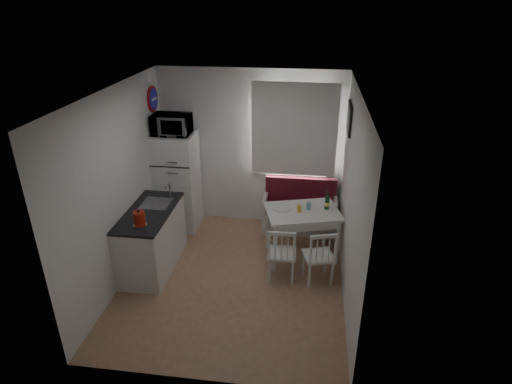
% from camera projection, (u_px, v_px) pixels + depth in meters
% --- Properties ---
extents(floor, '(3.00, 3.50, 0.02)m').
position_uv_depth(floor, '(234.00, 278.00, 5.99)').
color(floor, '#926D4E').
rests_on(floor, ground).
extents(ceiling, '(3.00, 3.50, 0.02)m').
position_uv_depth(ceiling, '(229.00, 92.00, 4.89)').
color(ceiling, white).
rests_on(ceiling, wall_back).
extents(wall_back, '(3.00, 0.02, 2.60)m').
position_uv_depth(wall_back, '(251.00, 149.00, 7.01)').
color(wall_back, white).
rests_on(wall_back, floor).
extents(wall_front, '(3.00, 0.02, 2.60)m').
position_uv_depth(wall_front, '(196.00, 277.00, 3.87)').
color(wall_front, white).
rests_on(wall_front, floor).
extents(wall_left, '(0.02, 3.50, 2.60)m').
position_uv_depth(wall_left, '(119.00, 188.00, 5.62)').
color(wall_left, white).
rests_on(wall_left, floor).
extents(wall_right, '(0.02, 3.50, 2.60)m').
position_uv_depth(wall_right, '(351.00, 202.00, 5.26)').
color(wall_right, white).
rests_on(wall_right, floor).
extents(window, '(1.22, 0.06, 1.47)m').
position_uv_depth(window, '(294.00, 132.00, 6.76)').
color(window, white).
rests_on(window, wall_back).
extents(curtain, '(1.35, 0.02, 1.50)m').
position_uv_depth(curtain, '(294.00, 130.00, 6.67)').
color(curtain, white).
rests_on(curtain, wall_back).
extents(kitchen_counter, '(0.62, 1.32, 1.16)m').
position_uv_depth(kitchen_counter, '(152.00, 239.00, 6.08)').
color(kitchen_counter, white).
rests_on(kitchen_counter, floor).
extents(wall_sign, '(0.03, 0.40, 0.40)m').
position_uv_depth(wall_sign, '(153.00, 99.00, 6.55)').
color(wall_sign, '#1B1FA5').
rests_on(wall_sign, wall_left).
extents(picture_frame, '(0.04, 0.52, 0.42)m').
position_uv_depth(picture_frame, '(349.00, 118.00, 5.93)').
color(picture_frame, black).
rests_on(picture_frame, wall_right).
extents(bench, '(1.22, 0.47, 0.87)m').
position_uv_depth(bench, '(299.00, 214.00, 7.12)').
color(bench, white).
rests_on(bench, floor).
extents(dining_table, '(1.20, 0.99, 0.78)m').
position_uv_depth(dining_table, '(302.00, 216.00, 6.20)').
color(dining_table, white).
rests_on(dining_table, floor).
extents(chair_left, '(0.40, 0.38, 0.44)m').
position_uv_depth(chair_left, '(281.00, 250.00, 5.72)').
color(chair_left, white).
rests_on(chair_left, floor).
extents(chair_right, '(0.48, 0.47, 0.44)m').
position_uv_depth(chair_right, '(319.00, 252.00, 5.66)').
color(chair_right, white).
rests_on(chair_right, floor).
extents(fridge, '(0.65, 0.65, 1.62)m').
position_uv_depth(fridge, '(177.00, 181.00, 7.04)').
color(fridge, white).
rests_on(fridge, floor).
extents(microwave, '(0.58, 0.39, 0.32)m').
position_uv_depth(microwave, '(171.00, 125.00, 6.59)').
color(microwave, white).
rests_on(microwave, fridge).
extents(kettle, '(0.17, 0.17, 0.23)m').
position_uv_depth(kettle, '(139.00, 219.00, 5.45)').
color(kettle, '#A21C0D').
rests_on(kettle, kitchen_counter).
extents(wine_bottle, '(0.07, 0.07, 0.28)m').
position_uv_depth(wine_bottle, '(327.00, 200.00, 6.15)').
color(wine_bottle, '#133B1E').
rests_on(wine_bottle, dining_table).
extents(drinking_glass_orange, '(0.06, 0.06, 0.10)m').
position_uv_depth(drinking_glass_orange, '(299.00, 209.00, 6.10)').
color(drinking_glass_orange, yellow).
rests_on(drinking_glass_orange, dining_table).
extents(drinking_glass_blue, '(0.06, 0.06, 0.11)m').
position_uv_depth(drinking_glass_blue, '(309.00, 206.00, 6.18)').
color(drinking_glass_blue, '#6EA9BB').
rests_on(drinking_glass_blue, dining_table).
extents(plate, '(0.26, 0.26, 0.02)m').
position_uv_depth(plate, '(282.00, 208.00, 6.22)').
color(plate, white).
rests_on(plate, dining_table).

